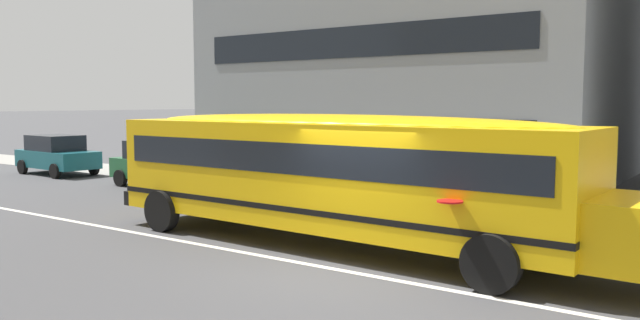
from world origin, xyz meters
The scene contains 6 objects.
ground_plane centered at (0.00, 0.00, 0.00)m, with size 400.00×400.00×0.00m, color #424244.
sidewalk_far centered at (0.00, 8.30, 0.01)m, with size 120.00×3.00×0.01m, color gray.
lane_centreline centered at (0.00, 0.00, 0.00)m, with size 110.00×0.16×0.01m, color silver.
school_bus centered at (-1.13, 1.53, 1.64)m, with size 12.40×3.17×2.76m.
parked_car_teal_under_tree centered at (-18.14, 5.83, 0.84)m, with size 3.99×2.05×1.64m.
parked_car_green_by_lamppost centered at (-11.53, 5.75, 0.84)m, with size 3.94×1.96×1.64m.
Camera 1 is at (6.06, -9.30, 3.00)m, focal length 35.64 mm.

